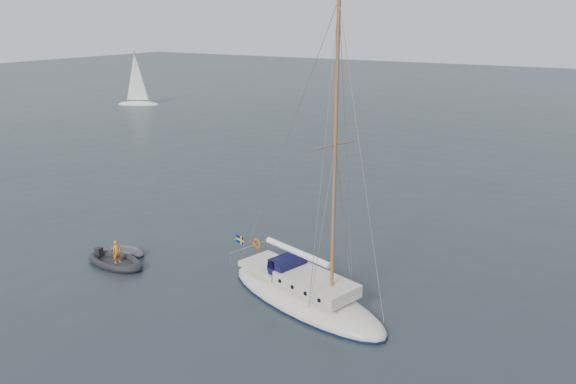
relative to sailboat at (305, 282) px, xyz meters
The scene contains 5 objects.
ground 1.76m from the sailboat, 155.12° to the left, with size 300.00×300.00×0.00m, color black.
sailboat is the anchor object (origin of this frame).
dinghy 11.98m from the sailboat, behind, with size 2.45×1.11×0.35m.
rib 11.50m from the sailboat, behind, with size 3.93×1.79×1.54m.
distant_yacht_a 69.34m from the sailboat, 141.51° to the left, with size 6.66×3.55×8.83m.
Camera 1 is at (13.09, -22.22, 13.43)m, focal length 35.00 mm.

